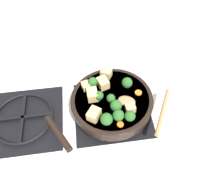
% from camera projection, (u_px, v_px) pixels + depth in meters
% --- Properties ---
extents(ground_plane, '(2.40, 2.40, 0.00)m').
position_uv_depth(ground_plane, '(112.00, 110.00, 0.92)').
color(ground_plane, white).
extents(front_burner_grate, '(0.31, 0.31, 0.03)m').
position_uv_depth(front_burner_grate, '(112.00, 108.00, 0.91)').
color(front_burner_grate, black).
rests_on(front_burner_grate, ground_plane).
extents(rear_burner_grate, '(0.31, 0.31, 0.03)m').
position_uv_depth(rear_burner_grate, '(23.00, 118.00, 0.88)').
color(rear_burner_grate, black).
rests_on(rear_burner_grate, ground_plane).
extents(skillet_pan, '(0.36, 0.42, 0.06)m').
position_uv_depth(skillet_pan, '(112.00, 102.00, 0.87)').
color(skillet_pan, black).
rests_on(skillet_pan, front_burner_grate).
extents(wooden_spoon, '(0.20, 0.22, 0.02)m').
position_uv_depth(wooden_spoon, '(146.00, 106.00, 0.82)').
color(wooden_spoon, '#A87A4C').
rests_on(wooden_spoon, skillet_pan).
extents(tofu_cube_center_large, '(0.04, 0.04, 0.03)m').
position_uv_depth(tofu_cube_center_large, '(86.00, 86.00, 0.87)').
color(tofu_cube_center_large, '#DBB770').
rests_on(tofu_cube_center_large, skillet_pan).
extents(tofu_cube_near_handle, '(0.05, 0.04, 0.04)m').
position_uv_depth(tofu_cube_near_handle, '(92.00, 95.00, 0.84)').
color(tofu_cube_near_handle, '#DBB770').
rests_on(tofu_cube_near_handle, skillet_pan).
extents(tofu_cube_east_chunk, '(0.06, 0.06, 0.04)m').
position_uv_depth(tofu_cube_east_chunk, '(94.00, 114.00, 0.78)').
color(tofu_cube_east_chunk, '#DBB770').
rests_on(tofu_cube_east_chunk, skillet_pan).
extents(tofu_cube_west_chunk, '(0.05, 0.05, 0.03)m').
position_uv_depth(tofu_cube_west_chunk, '(106.00, 73.00, 0.91)').
color(tofu_cube_west_chunk, '#DBB770').
rests_on(tofu_cube_west_chunk, skillet_pan).
extents(tofu_cube_back_piece, '(0.03, 0.04, 0.03)m').
position_uv_depth(tofu_cube_back_piece, '(130.00, 108.00, 0.81)').
color(tofu_cube_back_piece, '#DBB770').
rests_on(tofu_cube_back_piece, skillet_pan).
extents(tofu_cube_front_piece, '(0.06, 0.05, 0.04)m').
position_uv_depth(tofu_cube_front_piece, '(103.00, 83.00, 0.87)').
color(tofu_cube_front_piece, '#DBB770').
rests_on(tofu_cube_front_piece, skillet_pan).
extents(broccoli_floret_near_spoon, '(0.03, 0.03, 0.04)m').
position_uv_depth(broccoli_floret_near_spoon, '(99.00, 96.00, 0.83)').
color(broccoli_floret_near_spoon, '#709956').
rests_on(broccoli_floret_near_spoon, skillet_pan).
extents(broccoli_floret_center_top, '(0.04, 0.04, 0.05)m').
position_uv_depth(broccoli_floret_center_top, '(107.00, 119.00, 0.76)').
color(broccoli_floret_center_top, '#709956').
rests_on(broccoli_floret_center_top, skillet_pan).
extents(broccoli_floret_east_rim, '(0.04, 0.04, 0.05)m').
position_uv_depth(broccoli_floret_east_rim, '(93.00, 82.00, 0.87)').
color(broccoli_floret_east_rim, '#709956').
rests_on(broccoli_floret_east_rim, skillet_pan).
extents(broccoli_floret_west_rim, '(0.03, 0.03, 0.04)m').
position_uv_depth(broccoli_floret_west_rim, '(111.00, 98.00, 0.82)').
color(broccoli_floret_west_rim, '#709956').
rests_on(broccoli_floret_west_rim, skillet_pan).
extents(broccoli_floret_north_edge, '(0.04, 0.04, 0.05)m').
position_uv_depth(broccoli_floret_north_edge, '(130.00, 116.00, 0.77)').
color(broccoli_floret_north_edge, '#709956').
rests_on(broccoli_floret_north_edge, skillet_pan).
extents(broccoli_floret_south_cluster, '(0.04, 0.04, 0.05)m').
position_uv_depth(broccoli_floret_south_cluster, '(127.00, 83.00, 0.86)').
color(broccoli_floret_south_cluster, '#709956').
rests_on(broccoli_floret_south_cluster, skillet_pan).
extents(broccoli_floret_mid_floret, '(0.04, 0.04, 0.05)m').
position_uv_depth(broccoli_floret_mid_floret, '(118.00, 115.00, 0.77)').
color(broccoli_floret_mid_floret, '#709956').
rests_on(broccoli_floret_mid_floret, skillet_pan).
extents(broccoli_floret_small_inner, '(0.04, 0.04, 0.05)m').
position_uv_depth(broccoli_floret_small_inner, '(116.00, 106.00, 0.80)').
color(broccoli_floret_small_inner, '#709956').
rests_on(broccoli_floret_small_inner, skillet_pan).
extents(carrot_slice_orange_thin, '(0.03, 0.03, 0.01)m').
position_uv_depth(carrot_slice_orange_thin, '(138.00, 93.00, 0.86)').
color(carrot_slice_orange_thin, orange).
rests_on(carrot_slice_orange_thin, skillet_pan).
extents(carrot_slice_near_center, '(0.02, 0.02, 0.01)m').
position_uv_depth(carrot_slice_near_center, '(120.00, 124.00, 0.78)').
color(carrot_slice_near_center, orange).
rests_on(carrot_slice_near_center, skillet_pan).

